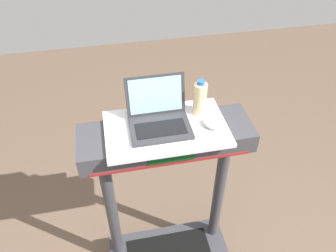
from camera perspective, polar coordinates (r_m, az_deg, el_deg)
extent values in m
cylinder|color=#38383D|center=(2.14, -9.51, -13.50)|extent=(0.07, 0.07, 0.93)
cylinder|color=#38383D|center=(2.21, 8.55, -10.68)|extent=(0.07, 0.07, 0.93)
cube|color=#38383D|center=(1.76, -0.32, -2.02)|extent=(0.90, 0.28, 0.11)
cube|color=#0C3F19|center=(1.66, 0.64, -5.33)|extent=(0.24, 0.01, 0.06)
cube|color=maroon|center=(1.69, 0.62, -6.36)|extent=(0.81, 0.00, 0.02)
cube|color=silver|center=(1.71, -0.33, -0.43)|extent=(0.62, 0.38, 0.02)
cube|color=#2D2D30|center=(1.69, -1.30, -0.35)|extent=(0.30, 0.21, 0.02)
cube|color=black|center=(1.67, -1.21, -0.43)|extent=(0.25, 0.12, 0.00)
cube|color=#2D2D30|center=(1.72, -2.14, 5.25)|extent=(0.30, 0.05, 0.21)
cube|color=#8CCCF2|center=(1.71, -2.11, 5.19)|extent=(0.27, 0.04, 0.18)
ellipsoid|color=#B2B2B7|center=(1.71, 7.11, 0.37)|extent=(0.10, 0.12, 0.03)
cylinder|color=beige|center=(1.75, 5.38, 4.59)|extent=(0.07, 0.07, 0.18)
cylinder|color=#2659A5|center=(1.69, 5.59, 7.30)|extent=(0.04, 0.04, 0.02)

